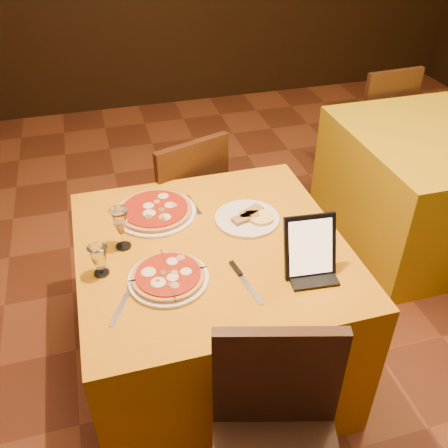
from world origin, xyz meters
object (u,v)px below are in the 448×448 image
object	(u,v)px
side_table	(431,187)
main_table	(212,308)
wine_glass	(121,228)
chair_main_far	(177,202)
tablet	(310,246)
chair_side_far	(369,122)
pizza_near	(168,277)
water_glass	(99,261)
pizza_far	(155,212)

from	to	relation	value
side_table	main_table	bearing A→B (deg)	-158.04
main_table	wine_glass	distance (m)	0.59
chair_main_far	tablet	size ratio (longest dim) A/B	3.73
main_table	chair_side_far	bearing A→B (deg)	42.33
main_table	chair_main_far	world-z (taller)	chair_main_far
chair_main_far	pizza_near	world-z (taller)	chair_main_far
main_table	water_glass	distance (m)	0.63
side_table	water_glass	size ratio (longest dim) A/B	8.46
chair_main_far	chair_side_far	world-z (taller)	same
wine_glass	tablet	distance (m)	0.75
main_table	chair_main_far	xyz separation A→B (m)	(0.00, 0.79, 0.08)
main_table	water_glass	world-z (taller)	water_glass
side_table	chair_main_far	world-z (taller)	chair_main_far
chair_main_far	pizza_far	bearing A→B (deg)	50.73
chair_side_far	pizza_far	bearing A→B (deg)	29.92
side_table	wine_glass	distance (m)	2.08
main_table	wine_glass	xyz separation A→B (m)	(-0.35, 0.08, 0.47)
pizza_far	chair_side_far	bearing A→B (deg)	33.40
pizza_near	pizza_far	distance (m)	0.45
pizza_near	main_table	bearing A→B (deg)	38.47
chair_main_far	wine_glass	world-z (taller)	wine_glass
chair_side_far	wine_glass	bearing A→B (deg)	31.64
chair_main_far	wine_glass	size ratio (longest dim) A/B	4.79
side_table	tablet	distance (m)	1.64
pizza_near	side_table	bearing A→B (deg)	24.18
water_glass	tablet	bearing A→B (deg)	-14.35
wine_glass	side_table	bearing A→B (deg)	16.03
side_table	pizza_near	bearing A→B (deg)	-155.82
chair_side_far	side_table	bearing A→B (deg)	86.52
pizza_far	tablet	distance (m)	0.74
chair_side_far	water_glass	size ratio (longest dim) A/B	7.00
side_table	wine_glass	world-z (taller)	wine_glass
main_table	wine_glass	size ratio (longest dim) A/B	5.79
chair_side_far	pizza_far	xyz separation A→B (m)	(-1.78, -1.18, 0.31)
pizza_far	water_glass	bearing A→B (deg)	-128.27
chair_main_far	water_glass	world-z (taller)	chair_main_far
main_table	pizza_near	xyz separation A→B (m)	(-0.21, -0.17, 0.39)
pizza_far	wine_glass	distance (m)	0.27
pizza_far	side_table	bearing A→B (deg)	11.56
side_table	pizza_near	xyz separation A→B (m)	(-1.81, -0.81, 0.39)
tablet	pizza_near	bearing A→B (deg)	175.74
wine_glass	water_glass	size ratio (longest dim) A/B	1.46
side_table	water_glass	distance (m)	2.21
main_table	chair_side_far	size ratio (longest dim) A/B	1.21
chair_side_far	tablet	bearing A→B (deg)	49.77
main_table	pizza_far	distance (m)	0.51
chair_main_far	water_glass	xyz separation A→B (m)	(-0.45, -0.85, 0.36)
pizza_near	water_glass	size ratio (longest dim) A/B	2.37
main_table	tablet	bearing A→B (deg)	-38.66
chair_side_far	pizza_near	bearing A→B (deg)	38.43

